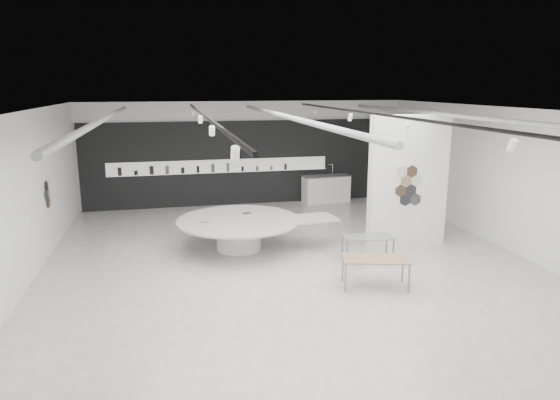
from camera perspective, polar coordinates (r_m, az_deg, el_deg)
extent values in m
cube|color=beige|center=(12.38, 1.35, -7.67)|extent=(12.00, 14.00, 0.01)
cube|color=silver|center=(11.60, 1.46, 10.24)|extent=(12.00, 14.00, 0.01)
cube|color=white|center=(18.62, -3.85, 5.36)|extent=(12.00, 0.01, 3.80)
cube|color=white|center=(5.65, 19.41, -13.62)|extent=(12.00, 0.01, 3.80)
cube|color=white|center=(14.50, 25.12, 1.98)|extent=(0.01, 14.00, 3.80)
cube|color=white|center=(11.93, -27.82, -0.43)|extent=(0.01, 14.00, 3.80)
cylinder|color=#939396|center=(11.84, -19.55, 8.67)|extent=(0.12, 12.00, 0.12)
cylinder|color=#939396|center=(12.09, 0.87, 9.48)|extent=(0.12, 12.00, 0.12)
cylinder|color=#939396|center=(13.69, 18.45, 9.23)|extent=(0.12, 12.00, 0.12)
cube|color=black|center=(11.28, -8.58, 9.49)|extent=(0.05, 13.00, 0.06)
cylinder|color=white|center=(6.34, -5.15, 5.33)|extent=(0.11, 0.18, 0.21)
cylinder|color=white|center=(9.61, -7.79, 7.85)|extent=(0.11, 0.18, 0.21)
cylinder|color=white|center=(12.89, -9.09, 9.09)|extent=(0.11, 0.18, 0.21)
cylinder|color=white|center=(16.18, -9.88, 9.82)|extent=(0.11, 0.18, 0.21)
cube|color=black|center=(12.24, 10.70, 9.67)|extent=(0.05, 13.00, 0.06)
cylinder|color=white|center=(7.92, 25.03, 5.70)|extent=(0.11, 0.18, 0.21)
cylinder|color=white|center=(10.72, 14.26, 8.10)|extent=(0.11, 0.18, 0.21)
cylinder|color=white|center=(13.74, 8.02, 9.35)|extent=(0.11, 0.18, 0.21)
cylinder|color=white|center=(16.86, 4.04, 10.10)|extent=(0.11, 0.18, 0.21)
cylinder|color=#3F2E1F|center=(14.41, -24.97, -0.30)|extent=(0.03, 0.28, 0.28)
cylinder|color=beige|center=(14.66, -24.76, -0.08)|extent=(0.03, 0.28, 0.28)
cylinder|color=#886A53|center=(14.49, -24.95, 0.70)|extent=(0.03, 0.28, 0.28)
cylinder|color=black|center=(14.24, -25.16, 0.48)|extent=(0.03, 0.28, 0.28)
cylinder|color=black|center=(14.32, -25.14, 1.49)|extent=(0.03, 0.28, 0.28)
cylinder|color=white|center=(14.57, -24.93, 1.69)|extent=(0.03, 0.28, 0.28)
cube|color=black|center=(18.61, -3.80, 4.27)|extent=(11.80, 0.10, 3.10)
cube|color=white|center=(18.42, -6.84, 3.90)|extent=(8.00, 0.06, 0.46)
cube|color=white|center=(18.40, -6.80, 3.18)|extent=(8.00, 0.18, 0.02)
cylinder|color=black|center=(18.36, -17.85, 3.11)|extent=(0.13, 0.13, 0.29)
cylinder|color=black|center=(18.33, -16.14, 3.00)|extent=(0.13, 0.13, 0.15)
cylinder|color=black|center=(18.29, -14.46, 3.31)|extent=(0.14, 0.14, 0.30)
cylinder|color=brown|center=(18.28, -12.76, 3.39)|extent=(0.12, 0.12, 0.29)
cylinder|color=black|center=(18.30, -11.05, 3.34)|extent=(0.12, 0.12, 0.21)
cylinder|color=black|center=(18.32, -9.35, 3.48)|extent=(0.10, 0.10, 0.25)
cylinder|color=brown|center=(18.35, -7.66, 3.63)|extent=(0.12, 0.12, 0.30)
cylinder|color=brown|center=(18.40, -5.98, 3.73)|extent=(0.10, 0.10, 0.31)
cylinder|color=black|center=(18.48, -4.30, 3.58)|extent=(0.09, 0.09, 0.17)
cylinder|color=brown|center=(18.57, -2.64, 3.63)|extent=(0.10, 0.10, 0.16)
cylinder|color=brown|center=(18.67, -0.99, 3.68)|extent=(0.09, 0.09, 0.15)
cylinder|color=black|center=(18.78, 0.63, 3.82)|extent=(0.09, 0.09, 0.21)
cube|color=white|center=(14.01, 14.42, 2.04)|extent=(2.20, 0.35, 3.60)
cylinder|color=black|center=(13.88, 14.73, 1.08)|extent=(0.34, 0.03, 0.34)
cylinder|color=white|center=(14.02, 15.81, 1.13)|extent=(0.34, 0.03, 0.34)
cylinder|color=#3F2E1F|center=(13.75, 13.62, 1.03)|extent=(0.34, 0.03, 0.34)
cylinder|color=beige|center=(13.90, 15.33, 2.15)|extent=(0.34, 0.03, 0.34)
cylinder|color=#886A53|center=(13.76, 14.24, 2.11)|extent=(0.34, 0.03, 0.34)
cylinder|color=black|center=(14.00, 15.21, 0.07)|extent=(0.34, 0.03, 0.34)
cylinder|color=black|center=(13.87, 14.12, 0.01)|extent=(0.34, 0.03, 0.34)
cylinder|color=white|center=(14.04, 16.41, 2.19)|extent=(0.34, 0.03, 0.34)
cylinder|color=#3F2E1F|center=(13.79, 14.85, 3.18)|extent=(0.34, 0.03, 0.34)
cylinder|color=beige|center=(13.65, 13.74, 3.15)|extent=(0.34, 0.03, 0.34)
cylinder|color=white|center=(13.60, -4.72, -4.03)|extent=(1.32, 1.32, 0.78)
cylinder|color=#B3B0A9|center=(13.48, -4.76, -2.32)|extent=(3.65, 3.65, 0.06)
cube|color=#B3B0A9|center=(13.60, 3.29, -2.14)|extent=(1.56, 1.07, 0.05)
cube|color=#886A53|center=(13.29, -8.62, -2.50)|extent=(0.25, 0.19, 0.01)
cube|color=#3F2E1F|center=(14.08, -3.84, -1.50)|extent=(0.25, 0.19, 0.01)
cube|color=#96704D|center=(11.19, 10.86, -6.60)|extent=(1.56, 1.04, 0.03)
cube|color=slate|center=(10.92, 7.50, -8.84)|extent=(0.04, 0.04, 0.64)
cube|color=slate|center=(11.51, 7.18, -7.66)|extent=(0.04, 0.04, 0.64)
cube|color=slate|center=(11.14, 14.53, -8.71)|extent=(0.04, 0.04, 0.64)
cube|color=slate|center=(11.72, 13.84, -7.56)|extent=(0.04, 0.04, 0.64)
cube|color=slate|center=(12.81, 10.01, -4.17)|extent=(1.31, 0.77, 0.03)
cube|color=slate|center=(12.51, 7.68, -6.04)|extent=(0.04, 0.04, 0.61)
cube|color=slate|center=(13.02, 7.13, -5.26)|extent=(0.04, 0.04, 0.61)
cube|color=slate|center=(12.82, 12.81, -5.78)|extent=(0.04, 0.04, 0.61)
cube|color=slate|center=(13.32, 12.07, -5.03)|extent=(0.04, 0.04, 0.61)
cube|color=white|center=(19.09, 5.27, 1.25)|extent=(1.82, 0.84, 0.99)
cube|color=slate|center=(19.00, 5.31, 2.76)|extent=(1.87, 0.89, 0.03)
cylinder|color=silver|center=(19.24, 6.02, 3.52)|extent=(0.03, 0.03, 0.40)
cylinder|color=silver|center=(19.18, 5.80, 4.06)|extent=(0.18, 0.04, 0.03)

